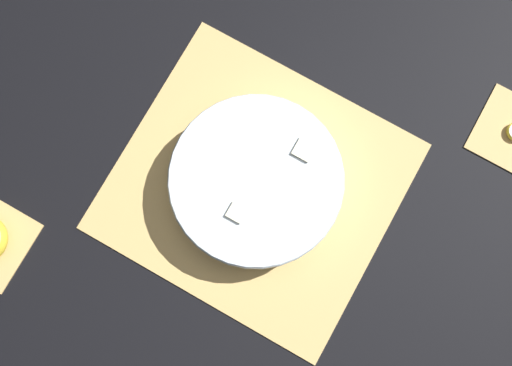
% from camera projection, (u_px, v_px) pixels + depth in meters
% --- Properties ---
extents(ground_plane, '(6.00, 6.00, 0.00)m').
position_uv_depth(ground_plane, '(256.00, 186.00, 1.02)').
color(ground_plane, black).
extents(bamboo_mat_center, '(0.46, 0.42, 0.01)m').
position_uv_depth(bamboo_mat_center, '(256.00, 186.00, 1.01)').
color(bamboo_mat_center, tan).
rests_on(bamboo_mat_center, ground_plane).
extents(fruit_salad_bowl, '(0.28, 0.28, 0.07)m').
position_uv_depth(fruit_salad_bowl, '(256.00, 182.00, 0.97)').
color(fruit_salad_bowl, silver).
rests_on(fruit_salad_bowl, bamboo_mat_center).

